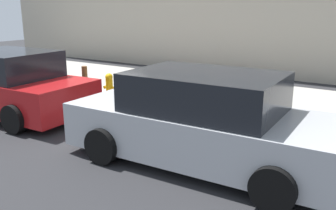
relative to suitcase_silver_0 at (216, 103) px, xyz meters
name	(u,v)px	position (x,y,z in m)	size (l,w,h in m)	color
ground_plane	(87,104)	(3.75, 0.45, -0.49)	(40.00, 40.00, 0.00)	#28282B
sidewalk_curb	(141,86)	(3.75, -2.05, -0.42)	(18.00, 5.00, 0.14)	#ADA89E
suitcase_silver_0	(216,103)	(0.00, 0.00, 0.00)	(0.50, 0.27, 1.03)	#9EA0A8
suitcase_black_1	(196,100)	(0.49, 0.04, 0.01)	(0.40, 0.24, 0.78)	black
suitcase_olive_2	(180,98)	(0.97, 0.00, -0.02)	(0.48, 0.21, 0.71)	#59601E
suitcase_red_3	(162,96)	(1.48, 0.06, -0.02)	(0.47, 0.22, 0.72)	red
suitcase_maroon_4	(150,93)	(1.95, -0.08, -0.04)	(0.40, 0.24, 0.82)	maroon
suitcase_navy_5	(135,93)	(2.45, -0.07, -0.08)	(0.51, 0.25, 0.80)	navy
fire_hydrant	(109,85)	(3.32, -0.02, 0.02)	(0.39, 0.21, 0.72)	#D89E0C
bollard_post	(85,81)	(4.12, 0.13, 0.08)	(0.16, 0.16, 0.87)	brown
parked_car_silver_0	(204,122)	(-0.85, 2.17, 0.26)	(4.84, 2.25, 1.59)	#B2B5BA
parked_car_red_1	(9,85)	(4.69, 2.17, 0.26)	(4.52, 2.31, 1.60)	#AD1619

